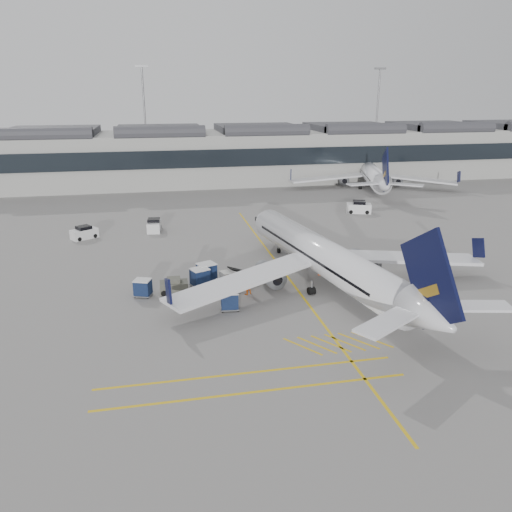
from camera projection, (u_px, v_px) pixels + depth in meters
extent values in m
plane|color=gray|center=(206.00, 318.00, 45.35)|extent=(220.00, 220.00, 0.00)
cube|color=#9E9E99|center=(170.00, 158.00, 110.59)|extent=(200.00, 20.00, 11.00)
cube|color=black|center=(172.00, 159.00, 100.79)|extent=(200.00, 0.50, 3.60)
cube|color=#38383D|center=(169.00, 129.00, 108.64)|extent=(200.00, 18.00, 1.40)
cylinder|color=slate|center=(145.00, 122.00, 120.45)|extent=(0.44, 0.44, 25.00)
cube|color=slate|center=(141.00, 66.00, 116.47)|extent=(3.00, 0.60, 0.50)
cylinder|color=slate|center=(377.00, 120.00, 131.96)|extent=(0.44, 0.44, 25.00)
cube|color=slate|center=(380.00, 68.00, 127.98)|extent=(3.00, 0.60, 0.50)
cube|color=gold|center=(285.00, 273.00, 56.57)|extent=(0.25, 60.00, 0.01)
cylinder|color=silver|center=(322.00, 256.00, 52.59)|extent=(8.59, 29.59, 3.68)
cone|color=silver|center=(263.00, 220.00, 67.31)|extent=(4.29, 4.48, 3.68)
cone|color=silver|center=(432.00, 317.00, 37.39)|extent=(4.42, 5.26, 3.68)
cube|color=silver|center=(244.00, 280.00, 48.34)|extent=(16.38, 10.87, 0.34)
cube|color=silver|center=(403.00, 258.00, 54.78)|extent=(16.99, 5.89, 0.34)
cylinder|color=slate|center=(271.00, 275.00, 51.54)|extent=(2.62, 3.82, 2.06)
cylinder|color=slate|center=(365.00, 262.00, 55.48)|extent=(2.62, 3.82, 2.06)
cube|color=black|center=(431.00, 280.00, 37.05)|extent=(1.55, 7.40, 8.20)
cylinder|color=black|center=(279.00, 251.00, 63.42)|extent=(0.38, 0.66, 0.63)
cylinder|color=black|center=(311.00, 291.00, 50.42)|extent=(0.81, 0.89, 0.78)
cylinder|color=black|center=(353.00, 284.00, 52.11)|extent=(0.81, 0.89, 0.78)
cylinder|color=silver|center=(371.00, 173.00, 106.10)|extent=(11.39, 28.89, 3.63)
cone|color=silver|center=(361.00, 163.00, 121.66)|extent=(4.55, 4.71, 3.63)
cone|color=silver|center=(385.00, 185.00, 90.05)|extent=(4.76, 5.45, 3.63)
cube|color=silver|center=(328.00, 178.00, 105.63)|extent=(16.55, 4.11, 0.34)
cube|color=silver|center=(416.00, 179.00, 104.37)|extent=(15.59, 12.03, 0.34)
cylinder|color=slate|center=(344.00, 180.00, 107.43)|extent=(2.90, 3.90, 2.03)
cylinder|color=slate|center=(397.00, 180.00, 106.66)|extent=(2.90, 3.90, 2.03)
cube|color=black|center=(385.00, 170.00, 89.75)|extent=(2.28, 7.16, 8.09)
cylinder|color=black|center=(363.00, 177.00, 117.48)|extent=(0.43, 0.67, 0.62)
cylinder|color=black|center=(360.00, 187.00, 104.81)|extent=(0.86, 0.93, 0.77)
cylinder|color=black|center=(383.00, 188.00, 104.48)|extent=(0.86, 0.93, 0.77)
cube|color=beige|center=(235.00, 281.00, 53.23)|extent=(4.19, 2.66, 0.72)
cube|color=black|center=(244.00, 272.00, 53.46)|extent=(3.66, 2.14, 1.52)
cube|color=beige|center=(226.00, 276.00, 52.48)|extent=(1.29, 1.55, 0.92)
cylinder|color=black|center=(226.00, 286.00, 52.01)|extent=(0.49, 0.31, 0.45)
cylinder|color=black|center=(220.00, 282.00, 53.20)|extent=(0.49, 0.31, 0.45)
cylinder|color=black|center=(250.00, 281.00, 53.35)|extent=(0.49, 0.31, 0.45)
cylinder|color=black|center=(244.00, 277.00, 54.54)|extent=(0.49, 0.31, 0.45)
cube|color=gray|center=(207.00, 279.00, 53.97)|extent=(2.41, 2.23, 0.14)
cube|color=#111F43|center=(207.00, 272.00, 53.68)|extent=(2.23, 2.11, 1.66)
cube|color=silver|center=(206.00, 264.00, 53.41)|extent=(2.31, 2.19, 0.11)
cylinder|color=black|center=(203.00, 283.00, 53.07)|extent=(0.28, 0.20, 0.25)
cylinder|color=black|center=(198.00, 280.00, 54.05)|extent=(0.28, 0.20, 0.25)
cylinder|color=black|center=(216.00, 280.00, 53.93)|extent=(0.28, 0.20, 0.25)
cylinder|color=black|center=(211.00, 277.00, 54.91)|extent=(0.28, 0.20, 0.25)
cube|color=gray|center=(230.00, 308.00, 46.95)|extent=(1.84, 1.57, 0.12)
cube|color=#111F43|center=(230.00, 300.00, 46.70)|extent=(1.69, 1.50, 1.48)
cube|color=silver|center=(229.00, 292.00, 46.46)|extent=(1.74, 1.56, 0.10)
cylinder|color=black|center=(222.00, 311.00, 46.37)|extent=(0.23, 0.12, 0.22)
cylinder|color=black|center=(222.00, 306.00, 47.42)|extent=(0.23, 0.12, 0.22)
cylinder|color=black|center=(238.00, 311.00, 46.53)|extent=(0.23, 0.12, 0.22)
cylinder|color=black|center=(237.00, 306.00, 47.59)|extent=(0.23, 0.12, 0.22)
cube|color=gray|center=(200.00, 284.00, 52.59)|extent=(2.33, 2.16, 0.13)
cube|color=#111F43|center=(200.00, 277.00, 52.31)|extent=(2.16, 2.04, 1.60)
cube|color=silver|center=(200.00, 269.00, 52.05)|extent=(2.23, 2.12, 0.11)
cylinder|color=black|center=(197.00, 288.00, 51.72)|extent=(0.27, 0.20, 0.24)
cylinder|color=black|center=(191.00, 285.00, 52.67)|extent=(0.27, 0.20, 0.24)
cylinder|color=black|center=(209.00, 285.00, 52.56)|extent=(0.27, 0.20, 0.24)
cylinder|color=black|center=(204.00, 282.00, 53.51)|extent=(0.27, 0.20, 0.24)
cube|color=gray|center=(143.00, 295.00, 50.03)|extent=(2.06, 1.89, 0.12)
cube|color=#111F43|center=(143.00, 287.00, 49.78)|extent=(1.91, 1.79, 1.44)
cube|color=silver|center=(142.00, 280.00, 49.54)|extent=(1.97, 1.85, 0.10)
cylinder|color=black|center=(135.00, 297.00, 49.64)|extent=(0.24, 0.17, 0.22)
cylinder|color=black|center=(139.00, 293.00, 50.66)|extent=(0.24, 0.17, 0.22)
cylinder|color=black|center=(148.00, 298.00, 49.44)|extent=(0.24, 0.17, 0.22)
cylinder|color=black|center=(152.00, 293.00, 50.47)|extent=(0.24, 0.17, 0.22)
imported|color=#FF4E0D|center=(270.00, 274.00, 53.63)|extent=(0.74, 0.63, 1.72)
imported|color=orange|center=(247.00, 285.00, 50.26)|extent=(1.17, 1.06, 1.96)
cube|color=#4A4A3F|center=(174.00, 287.00, 50.78)|extent=(2.85, 1.75, 1.13)
cube|color=#4A4A3F|center=(174.00, 281.00, 50.57)|extent=(1.38, 1.38, 0.56)
cylinder|color=black|center=(164.00, 293.00, 50.02)|extent=(0.64, 0.29, 0.63)
cylinder|color=black|center=(164.00, 288.00, 51.38)|extent=(0.64, 0.29, 0.63)
cylinder|color=black|center=(185.00, 292.00, 50.37)|extent=(0.64, 0.29, 0.63)
cylinder|color=black|center=(184.00, 286.00, 51.73)|extent=(0.64, 0.29, 0.63)
cone|color=#F24C0A|center=(274.00, 239.00, 68.72)|extent=(0.36, 0.36, 0.50)
cone|color=#F24C0A|center=(319.00, 273.00, 55.83)|extent=(0.37, 0.37, 0.52)
cube|color=silver|center=(84.00, 234.00, 69.58)|extent=(3.88, 3.39, 1.36)
cube|color=black|center=(84.00, 228.00, 69.32)|extent=(2.37, 2.34, 0.58)
cylinder|color=black|center=(79.00, 239.00, 68.40)|extent=(0.60, 0.50, 0.58)
cylinder|color=black|center=(74.00, 237.00, 69.44)|extent=(0.60, 0.50, 0.58)
cylinder|color=black|center=(95.00, 236.00, 69.97)|extent=(0.60, 0.50, 0.58)
cylinder|color=black|center=(90.00, 234.00, 71.01)|extent=(0.60, 0.50, 0.58)
cube|color=silver|center=(154.00, 226.00, 73.24)|extent=(2.19, 3.84, 1.43)
cube|color=black|center=(154.00, 221.00, 72.97)|extent=(1.91, 2.00, 0.61)
cylinder|color=black|center=(159.00, 231.00, 72.29)|extent=(0.28, 0.63, 0.61)
cylinder|color=black|center=(148.00, 231.00, 72.13)|extent=(0.28, 0.63, 0.61)
cylinder|color=black|center=(161.00, 227.00, 74.61)|extent=(0.28, 0.63, 0.61)
cylinder|color=black|center=(150.00, 227.00, 74.44)|extent=(0.28, 0.63, 0.61)
cube|color=silver|center=(359.00, 208.00, 84.29)|extent=(4.46, 3.18, 1.57)
cube|color=black|center=(359.00, 203.00, 83.99)|extent=(2.51, 2.44, 0.67)
cylinder|color=black|center=(351.00, 212.00, 83.74)|extent=(0.72, 0.44, 0.67)
cylinder|color=black|center=(350.00, 209.00, 85.43)|extent=(0.72, 0.44, 0.67)
cylinder|color=black|center=(367.00, 212.00, 83.44)|extent=(0.72, 0.44, 0.67)
cylinder|color=black|center=(366.00, 210.00, 85.13)|extent=(0.72, 0.44, 0.67)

